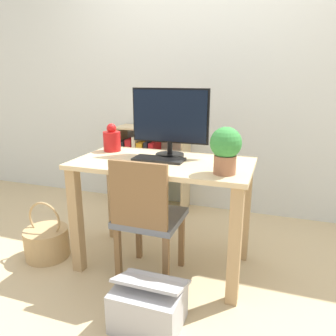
{
  "coord_description": "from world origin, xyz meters",
  "views": [
    {
      "loc": [
        0.71,
        -1.96,
        1.3
      ],
      "look_at": [
        0.0,
        0.1,
        0.69
      ],
      "focal_mm": 35.0,
      "sensor_mm": 36.0,
      "label": 1
    }
  ],
  "objects_px": {
    "storage_box": "(149,305)",
    "keyboard": "(159,159)",
    "chair": "(147,216)",
    "potted_plant": "(226,148)",
    "basket": "(47,242)",
    "bookshelf": "(144,171)",
    "vase": "(112,140)",
    "monitor": "(170,119)"
  },
  "relations": [
    {
      "from": "potted_plant",
      "to": "basket",
      "type": "distance_m",
      "value": 1.51
    },
    {
      "from": "chair",
      "to": "vase",
      "type": "bearing_deg",
      "value": 145.23
    },
    {
      "from": "potted_plant",
      "to": "storage_box",
      "type": "height_order",
      "value": "potted_plant"
    },
    {
      "from": "chair",
      "to": "bookshelf",
      "type": "xyz_separation_m",
      "value": [
        -0.54,
        1.19,
        -0.08
      ]
    },
    {
      "from": "monitor",
      "to": "vase",
      "type": "distance_m",
      "value": 0.49
    },
    {
      "from": "monitor",
      "to": "bookshelf",
      "type": "bearing_deg",
      "value": 124.03
    },
    {
      "from": "potted_plant",
      "to": "bookshelf",
      "type": "xyz_separation_m",
      "value": [
        -1.0,
        1.15,
        -0.54
      ]
    },
    {
      "from": "bookshelf",
      "to": "storage_box",
      "type": "xyz_separation_m",
      "value": [
        0.7,
        -1.57,
        -0.25
      ]
    },
    {
      "from": "monitor",
      "to": "basket",
      "type": "xyz_separation_m",
      "value": [
        -0.85,
        -0.33,
        -0.9
      ]
    },
    {
      "from": "keyboard",
      "to": "chair",
      "type": "xyz_separation_m",
      "value": [
        -0.0,
        -0.21,
        -0.32
      ]
    },
    {
      "from": "vase",
      "to": "basket",
      "type": "bearing_deg",
      "value": -138.75
    },
    {
      "from": "bookshelf",
      "to": "monitor",
      "type": "bearing_deg",
      "value": -55.97
    },
    {
      "from": "storage_box",
      "to": "potted_plant",
      "type": "bearing_deg",
      "value": 54.69
    },
    {
      "from": "basket",
      "to": "chair",
      "type": "bearing_deg",
      "value": -1.15
    },
    {
      "from": "vase",
      "to": "potted_plant",
      "type": "distance_m",
      "value": 0.94
    },
    {
      "from": "chair",
      "to": "bookshelf",
      "type": "height_order",
      "value": "chair"
    },
    {
      "from": "potted_plant",
      "to": "chair",
      "type": "xyz_separation_m",
      "value": [
        -0.47,
        -0.05,
        -0.46
      ]
    },
    {
      "from": "chair",
      "to": "keyboard",
      "type": "bearing_deg",
      "value": 94.46
    },
    {
      "from": "keyboard",
      "to": "basket",
      "type": "relative_size",
      "value": 0.78
    },
    {
      "from": "monitor",
      "to": "vase",
      "type": "xyz_separation_m",
      "value": [
        -0.46,
        0.01,
        -0.17
      ]
    },
    {
      "from": "potted_plant",
      "to": "basket",
      "type": "height_order",
      "value": "potted_plant"
    },
    {
      "from": "monitor",
      "to": "chair",
      "type": "relative_size",
      "value": 0.65
    },
    {
      "from": "vase",
      "to": "bookshelf",
      "type": "relative_size",
      "value": 0.25
    },
    {
      "from": "monitor",
      "to": "vase",
      "type": "bearing_deg",
      "value": 178.18
    },
    {
      "from": "bookshelf",
      "to": "basket",
      "type": "xyz_separation_m",
      "value": [
        -0.28,
        -1.18,
        -0.25
      ]
    },
    {
      "from": "bookshelf",
      "to": "storage_box",
      "type": "distance_m",
      "value": 1.74
    },
    {
      "from": "monitor",
      "to": "chair",
      "type": "bearing_deg",
      "value": -95.93
    },
    {
      "from": "chair",
      "to": "bookshelf",
      "type": "bearing_deg",
      "value": 119.89
    },
    {
      "from": "bookshelf",
      "to": "potted_plant",
      "type": "bearing_deg",
      "value": -48.89
    },
    {
      "from": "bookshelf",
      "to": "storage_box",
      "type": "height_order",
      "value": "bookshelf"
    },
    {
      "from": "monitor",
      "to": "potted_plant",
      "type": "relative_size",
      "value": 2.0
    },
    {
      "from": "potted_plant",
      "to": "storage_box",
      "type": "relative_size",
      "value": 0.72
    },
    {
      "from": "potted_plant",
      "to": "chair",
      "type": "distance_m",
      "value": 0.66
    },
    {
      "from": "chair",
      "to": "bookshelf",
      "type": "relative_size",
      "value": 1.02
    },
    {
      "from": "chair",
      "to": "basket",
      "type": "height_order",
      "value": "chair"
    },
    {
      "from": "vase",
      "to": "storage_box",
      "type": "xyz_separation_m",
      "value": [
        0.59,
        -0.74,
        -0.73
      ]
    },
    {
      "from": "monitor",
      "to": "chair",
      "type": "height_order",
      "value": "monitor"
    },
    {
      "from": "potted_plant",
      "to": "chair",
      "type": "relative_size",
      "value": 0.32
    },
    {
      "from": "vase",
      "to": "basket",
      "type": "height_order",
      "value": "vase"
    },
    {
      "from": "storage_box",
      "to": "keyboard",
      "type": "bearing_deg",
      "value": 105.08
    },
    {
      "from": "monitor",
      "to": "basket",
      "type": "bearing_deg",
      "value": -158.82
    },
    {
      "from": "potted_plant",
      "to": "storage_box",
      "type": "bearing_deg",
      "value": -125.31
    }
  ]
}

